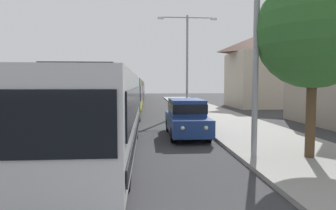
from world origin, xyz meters
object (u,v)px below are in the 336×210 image
object	(u,v)px
white_suv	(186,116)
roadside_tree	(314,31)
bus_second_in_line	(126,96)
box_truck_oncoming	(125,88)
bus_middle	(133,92)
streetlamp_near	(257,5)
bus_fourth_in_line	(136,90)
bus_lead	(102,111)
streetlamp_mid	(187,54)
bus_rear	(138,88)

from	to	relation	value
white_suv	roadside_tree	distance (m)	7.20
roadside_tree	bus_second_in_line	bearing A→B (deg)	115.96
box_truck_oncoming	bus_middle	bearing A→B (deg)	-84.32
white_suv	roadside_tree	world-z (taller)	roadside_tree
streetlamp_near	roadside_tree	xyz separation A→B (m)	(1.89, -0.23, -0.90)
bus_middle	roadside_tree	xyz separation A→B (m)	(7.29, -27.64, 2.76)
bus_middle	bus_fourth_in_line	size ratio (longest dim) A/B	1.14
white_suv	streetlamp_near	size ratio (longest dim) A/B	0.58
bus_lead	box_truck_oncoming	distance (m)	59.50
bus_lead	streetlamp_mid	world-z (taller)	streetlamp_mid
streetlamp_near	bus_middle	bearing A→B (deg)	101.14
streetlamp_near	roadside_tree	distance (m)	2.11
bus_middle	streetlamp_near	xyz separation A→B (m)	(5.40, -27.41, 3.66)
streetlamp_near	bus_fourth_in_line	bearing A→B (deg)	97.54
bus_fourth_in_line	white_suv	distance (m)	36.00
bus_rear	bus_lead	bearing A→B (deg)	-90.00
bus_second_in_line	streetlamp_mid	world-z (taller)	streetlamp_mid
box_truck_oncoming	roadside_tree	distance (m)	61.79
bus_fourth_in_line	white_suv	size ratio (longest dim) A/B	2.16
roadside_tree	bus_fourth_in_line	bearing A→B (deg)	100.08
white_suv	streetlamp_mid	bearing A→B (deg)	81.92
bus_fourth_in_line	box_truck_oncoming	bearing A→B (deg)	99.47
roadside_tree	bus_middle	bearing A→B (deg)	104.78
bus_fourth_in_line	roadside_tree	bearing A→B (deg)	-79.92
streetlamp_mid	white_suv	bearing A→B (deg)	-98.08
bus_lead	streetlamp_near	xyz separation A→B (m)	(5.40, -1.17, 3.66)
box_truck_oncoming	streetlamp_near	xyz separation A→B (m)	(8.70, -60.59, 3.63)
bus_fourth_in_line	streetlamp_near	distance (m)	41.30
bus_lead	bus_rear	world-z (taller)	same
bus_second_in_line	streetlamp_mid	xyz separation A→B (m)	(5.40, 2.21, 3.71)
white_suv	box_truck_oncoming	world-z (taller)	box_truck_oncoming
bus_lead	box_truck_oncoming	size ratio (longest dim) A/B	1.46
bus_rear	white_suv	xyz separation A→B (m)	(3.70, -48.60, -0.66)
bus_middle	bus_rear	size ratio (longest dim) A/B	1.15
bus_second_in_line	streetlamp_near	world-z (taller)	streetlamp_near
white_suv	streetlamp_near	world-z (taller)	streetlamp_near
bus_rear	white_suv	size ratio (longest dim) A/B	2.13
bus_fourth_in_line	bus_rear	size ratio (longest dim) A/B	1.01
bus_rear	box_truck_oncoming	distance (m)	7.75
bus_lead	bus_rear	bearing A→B (deg)	90.00
bus_second_in_line	streetlamp_near	size ratio (longest dim) A/B	1.37
bus_fourth_in_line	bus_second_in_line	bearing A→B (deg)	-90.00
white_suv	box_truck_oncoming	distance (m)	56.05
bus_second_in_line	streetlamp_mid	size ratio (longest dim) A/B	1.36
bus_middle	streetlamp_near	bearing A→B (deg)	-78.86
bus_second_in_line	bus_rear	xyz separation A→B (m)	(-0.00, 38.84, -0.00)
bus_middle	streetlamp_near	size ratio (longest dim) A/B	1.43
streetlamp_near	streetlamp_mid	xyz separation A→B (m)	(0.00, 16.95, 0.05)
bus_second_in_line	bus_fourth_in_line	distance (m)	26.04
bus_fourth_in_line	streetlamp_mid	distance (m)	24.72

